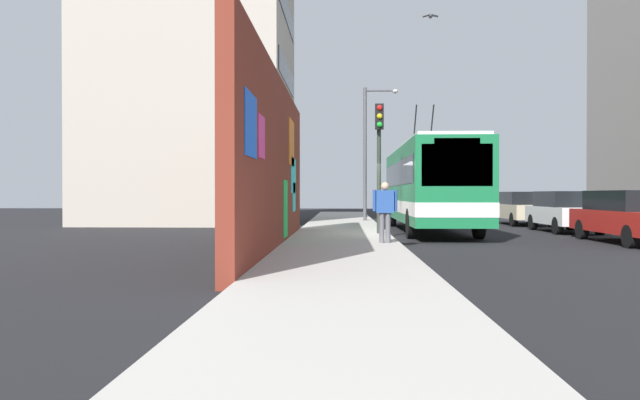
% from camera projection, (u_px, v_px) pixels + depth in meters
% --- Properties ---
extents(ground_plane, '(80.00, 80.00, 0.00)m').
position_uv_depth(ground_plane, '(389.00, 238.00, 19.78)').
color(ground_plane, black).
extents(sidewalk_slab, '(48.00, 3.20, 0.15)m').
position_uv_depth(sidewalk_slab, '(342.00, 236.00, 19.84)').
color(sidewalk_slab, '#ADA8A0').
rests_on(sidewalk_slab, ground_plane).
extents(graffiti_wall, '(13.62, 0.32, 4.55)m').
position_uv_depth(graffiti_wall, '(276.00, 164.00, 15.71)').
color(graffiti_wall, maroon).
rests_on(graffiti_wall, ground_plane).
extents(building_far_left, '(9.37, 9.55, 20.73)m').
position_uv_depth(building_far_left, '(195.00, 22.00, 30.46)').
color(building_far_left, '#B2A899').
rests_on(building_far_left, ground_plane).
extents(city_bus, '(11.46, 2.49, 5.14)m').
position_uv_depth(city_bus, '(429.00, 184.00, 23.05)').
color(city_bus, '#19723F').
rests_on(city_bus, ground_plane).
extents(parked_car_red, '(4.89, 1.74, 1.58)m').
position_uv_depth(parked_car_red, '(629.00, 215.00, 17.61)').
color(parked_car_red, '#B21E19').
rests_on(parked_car_red, ground_plane).
extents(parked_car_white, '(4.22, 1.73, 1.58)m').
position_uv_depth(parked_car_white, '(564.00, 211.00, 22.80)').
color(parked_car_white, white).
rests_on(parked_car_white, ground_plane).
extents(parked_car_champagne, '(4.74, 1.91, 1.58)m').
position_uv_depth(parked_car_champagne, '(522.00, 207.00, 28.19)').
color(parked_car_champagne, '#C6B793').
rests_on(parked_car_champagne, ground_plane).
extents(pedestrian_at_curb, '(0.22, 0.66, 1.64)m').
position_uv_depth(pedestrian_at_curb, '(385.00, 207.00, 15.95)').
color(pedestrian_at_curb, '#595960').
rests_on(pedestrian_at_curb, sidewalk_slab).
extents(traffic_light, '(0.49, 0.28, 4.34)m').
position_uv_depth(traffic_light, '(379.00, 146.00, 19.66)').
color(traffic_light, '#2D382D').
rests_on(traffic_light, sidewalk_slab).
extents(street_lamp, '(0.44, 1.74, 6.64)m').
position_uv_depth(street_lamp, '(369.00, 144.00, 29.45)').
color(street_lamp, '#4C4C51').
rests_on(street_lamp, sidewalk_slab).
extents(flying_pigeons, '(0.32, 0.56, 0.13)m').
position_uv_depth(flying_pigeons, '(431.00, 16.00, 21.32)').
color(flying_pigeons, '#47474C').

